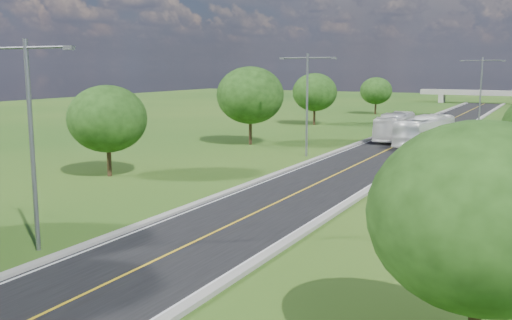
{
  "coord_description": "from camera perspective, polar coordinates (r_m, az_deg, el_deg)",
  "views": [
    {
      "loc": [
        15.66,
        -6.41,
        8.74
      ],
      "look_at": [
        -0.75,
        24.5,
        3.0
      ],
      "focal_mm": 40.0,
      "sensor_mm": 36.0,
      "label": 1
    }
  ],
  "objects": [
    {
      "name": "tree_lb",
      "position": [
        46.94,
        -14.64,
        4.01
      ],
      "size": [
        6.3,
        6.3,
        7.33
      ],
      "color": "black",
      "rests_on": "ground"
    },
    {
      "name": "road",
      "position": [
        74.6,
        15.65,
        2.26
      ],
      "size": [
        8.0,
        150.0,
        0.06
      ],
      "primitive_type": "cube",
      "color": "black",
      "rests_on": "ground"
    },
    {
      "name": "tree_lc",
      "position": [
        64.28,
        -0.57,
        6.49
      ],
      "size": [
        7.56,
        7.56,
        8.79
      ],
      "color": "black",
      "rests_on": "ground"
    },
    {
      "name": "streetlight_mid_left",
      "position": [
        55.86,
        5.13,
        6.41
      ],
      "size": [
        5.9,
        0.25,
        10.0
      ],
      "color": "slate",
      "rests_on": "ground"
    },
    {
      "name": "ground",
      "position": [
        68.79,
        14.57,
        1.71
      ],
      "size": [
        260.0,
        260.0,
        0.0
      ],
      "primitive_type": "plane",
      "color": "#1A4814",
      "rests_on": "ground"
    },
    {
      "name": "speed_limit_sign",
      "position": [
        46.17,
        14.52,
        0.12
      ],
      "size": [
        0.55,
        0.09,
        2.4
      ],
      "color": "slate",
      "rests_on": "ground"
    },
    {
      "name": "bus_inbound",
      "position": [
        70.46,
        13.73,
        3.28
      ],
      "size": [
        3.17,
        11.59,
        3.2
      ],
      "primitive_type": "imported",
      "rotation": [
        0.0,
        0.0,
        0.04
      ],
      "color": "silver",
      "rests_on": "road"
    },
    {
      "name": "tree_ld",
      "position": [
        86.87,
        5.88,
        6.76
      ],
      "size": [
        6.72,
        6.72,
        7.82
      ],
      "color": "black",
      "rests_on": "ground"
    },
    {
      "name": "curb_left",
      "position": [
        75.59,
        12.51,
        2.53
      ],
      "size": [
        0.5,
        150.0,
        0.22
      ],
      "primitive_type": "cube",
      "color": "gray",
      "rests_on": "ground"
    },
    {
      "name": "curb_right",
      "position": [
        73.81,
        18.88,
        2.09
      ],
      "size": [
        0.5,
        150.0,
        0.22
      ],
      "primitive_type": "cube",
      "color": "gray",
      "rests_on": "ground"
    },
    {
      "name": "streetlight_far_right",
      "position": [
        85.01,
        21.57,
        6.78
      ],
      "size": [
        5.9,
        0.25,
        10.0
      ],
      "color": "slate",
      "rests_on": "ground"
    },
    {
      "name": "streetlight_near_left",
      "position": [
        28.56,
        -21.6,
        3.05
      ],
      "size": [
        5.9,
        0.25,
        10.0
      ],
      "color": "slate",
      "rests_on": "ground"
    },
    {
      "name": "tree_le",
      "position": [
        108.77,
        11.92,
        6.79
      ],
      "size": [
        5.88,
        5.88,
        6.84
      ],
      "color": "black",
      "rests_on": "ground"
    },
    {
      "name": "overpass",
      "position": [
        147.38,
        21.96,
        6.18
      ],
      "size": [
        30.0,
        3.0,
        3.2
      ],
      "color": "gray",
      "rests_on": "ground"
    },
    {
      "name": "tree_ra",
      "position": [
        17.0,
        21.6,
        -5.29
      ],
      "size": [
        6.3,
        6.3,
        7.33
      ],
      "color": "black",
      "rests_on": "ground"
    },
    {
      "name": "bus_outbound",
      "position": [
        65.51,
        16.58,
        2.78
      ],
      "size": [
        4.51,
        12.24,
        3.33
      ],
      "primitive_type": "imported",
      "rotation": [
        0.0,
        0.0,
        2.99
      ],
      "color": "white",
      "rests_on": "road"
    }
  ]
}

